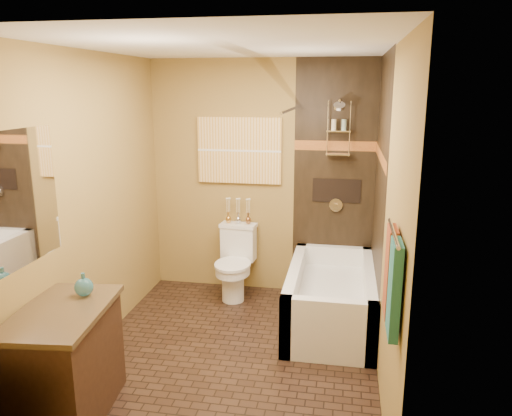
% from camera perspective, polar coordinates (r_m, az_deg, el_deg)
% --- Properties ---
extents(floor, '(3.00, 3.00, 0.00)m').
position_cam_1_polar(floor, '(4.40, -2.82, -16.48)').
color(floor, black).
rests_on(floor, ground).
extents(wall_left, '(0.02, 3.00, 2.50)m').
position_cam_1_polar(wall_left, '(4.35, -18.61, 0.23)').
color(wall_left, olive).
rests_on(wall_left, floor).
extents(wall_right, '(0.02, 3.00, 2.50)m').
position_cam_1_polar(wall_right, '(3.83, 14.71, -1.25)').
color(wall_right, olive).
rests_on(wall_right, floor).
extents(wall_back, '(2.40, 0.02, 2.50)m').
position_cam_1_polar(wall_back, '(5.36, 0.64, 3.38)').
color(wall_back, olive).
rests_on(wall_back, floor).
extents(wall_front, '(2.40, 0.02, 2.50)m').
position_cam_1_polar(wall_front, '(2.56, -10.82, -8.61)').
color(wall_front, olive).
rests_on(wall_front, floor).
extents(ceiling, '(3.00, 3.00, 0.00)m').
position_cam_1_polar(ceiling, '(3.81, -3.28, 18.05)').
color(ceiling, silver).
rests_on(ceiling, wall_back).
extents(alcove_tile_back, '(0.85, 0.01, 2.50)m').
position_cam_1_polar(alcove_tile_back, '(5.28, 8.96, 3.05)').
color(alcove_tile_back, black).
rests_on(alcove_tile_back, wall_back).
extents(alcove_tile_right, '(0.01, 1.50, 2.50)m').
position_cam_1_polar(alcove_tile_right, '(4.56, 13.90, 1.15)').
color(alcove_tile_right, black).
rests_on(alcove_tile_right, wall_right).
extents(mosaic_band_back, '(0.85, 0.01, 0.10)m').
position_cam_1_polar(mosaic_band_back, '(5.21, 9.11, 7.03)').
color(mosaic_band_back, brown).
rests_on(mosaic_band_back, alcove_tile_back).
extents(mosaic_band_right, '(0.01, 1.50, 0.10)m').
position_cam_1_polar(mosaic_band_right, '(4.50, 14.04, 5.76)').
color(mosaic_band_right, brown).
rests_on(mosaic_band_right, alcove_tile_right).
extents(alcove_niche, '(0.50, 0.01, 0.25)m').
position_cam_1_polar(alcove_niche, '(5.29, 9.19, 1.96)').
color(alcove_niche, black).
rests_on(alcove_niche, alcove_tile_back).
extents(shower_fixtures, '(0.24, 0.33, 1.16)m').
position_cam_1_polar(shower_fixtures, '(5.11, 9.38, 7.40)').
color(shower_fixtures, silver).
rests_on(shower_fixtures, floor).
extents(curtain_rod, '(0.03, 1.55, 0.03)m').
position_cam_1_polar(curtain_rod, '(4.48, 4.18, 11.24)').
color(curtain_rod, silver).
rests_on(curtain_rod, wall_back).
extents(towel_bar, '(0.02, 0.55, 0.02)m').
position_cam_1_polar(towel_bar, '(2.77, 15.46, -2.73)').
color(towel_bar, silver).
rests_on(towel_bar, wall_right).
extents(towel_teal, '(0.05, 0.22, 0.52)m').
position_cam_1_polar(towel_teal, '(2.74, 15.54, -8.93)').
color(towel_teal, '#206C60').
rests_on(towel_teal, towel_bar).
extents(towel_rust, '(0.05, 0.22, 0.52)m').
position_cam_1_polar(towel_rust, '(2.98, 15.11, -7.03)').
color(towel_rust, maroon).
rests_on(towel_rust, towel_bar).
extents(sunset_painting, '(0.90, 0.04, 0.70)m').
position_cam_1_polar(sunset_painting, '(5.33, -1.91, 6.58)').
color(sunset_painting, gold).
rests_on(sunset_painting, wall_back).
extents(vanity_mirror, '(0.01, 1.00, 0.90)m').
position_cam_1_polar(vanity_mirror, '(3.50, -26.23, 0.58)').
color(vanity_mirror, white).
rests_on(vanity_mirror, wall_left).
extents(bathtub, '(0.80, 1.50, 0.55)m').
position_cam_1_polar(bathtub, '(4.87, 8.56, -10.55)').
color(bathtub, white).
rests_on(bathtub, floor).
extents(toilet, '(0.40, 0.59, 0.77)m').
position_cam_1_polar(toilet, '(5.36, -2.39, -6.19)').
color(toilet, white).
rests_on(toilet, floor).
extents(vanity, '(0.64, 0.95, 0.79)m').
position_cam_1_polar(vanity, '(3.75, -21.00, -16.24)').
color(vanity, black).
rests_on(vanity, floor).
extents(teal_bottle, '(0.15, 0.15, 0.21)m').
position_cam_1_polar(teal_bottle, '(3.70, -19.10, -8.27)').
color(teal_bottle, '#2A6F7E').
rests_on(teal_bottle, vanity).
extents(bud_vases, '(0.28, 0.06, 0.27)m').
position_cam_1_polar(bud_vases, '(5.37, -2.05, -0.26)').
color(bud_vases, gold).
rests_on(bud_vases, toilet).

